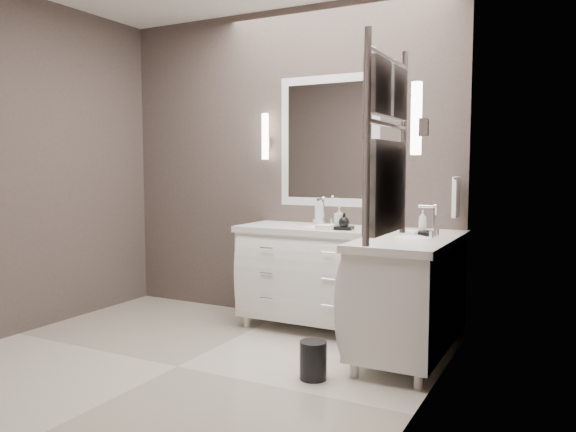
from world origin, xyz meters
The scene contains 19 objects.
floor centered at (0.00, 0.00, -0.01)m, with size 3.20×3.00×0.01m, color beige.
wall_back centered at (0.00, 1.50, 1.35)m, with size 3.20×0.01×2.70m, color #463B38.
wall_left centered at (-1.60, 0.00, 1.35)m, with size 0.01×3.00×2.70m, color #463B38.
wall_right centered at (1.60, 0.00, 1.35)m, with size 0.01×3.00×2.70m, color #463B38.
vanity_back centered at (0.45, 1.23, 0.49)m, with size 1.24×0.59×0.97m.
vanity_right centered at (1.33, 0.90, 0.49)m, with size 0.59×1.24×0.97m.
mirror_back centered at (0.45, 1.49, 1.55)m, with size 0.90×0.02×1.10m.
mirror_right centered at (1.59, 0.80, 1.55)m, with size 0.02×0.90×1.10m.
sconce_back centered at (-0.13, 1.43, 1.59)m, with size 0.06×0.06×0.40m.
sconce_right centered at (1.53, 0.22, 1.59)m, with size 0.06×0.06×0.40m.
towel_bar_corner centered at (1.54, 1.36, 1.12)m, with size 0.03×0.22×0.30m.
towel_ladder centered at (1.55, -0.40, 1.39)m, with size 0.06×0.58×0.90m.
waste_bin centered at (0.90, 0.22, 0.12)m, with size 0.17×0.17×0.24m, color black.
amenity_tray_back centered at (0.72, 1.12, 0.86)m, with size 0.17×0.13×0.03m, color black.
amenity_tray_right centered at (1.36, 1.06, 0.86)m, with size 0.13×0.17×0.03m, color black.
water_bottle centered at (0.46, 1.27, 0.95)m, with size 0.07×0.07×0.19m, color silver.
soap_bottle_a centered at (0.69, 1.14, 0.95)m, with size 0.07×0.07×0.15m, color white.
soap_bottle_b centered at (0.75, 1.09, 0.93)m, with size 0.08×0.08×0.11m, color black.
soap_bottle_c centered at (1.36, 1.06, 0.95)m, with size 0.06×0.06×0.15m, color white.
Camera 1 is at (2.34, -2.90, 1.33)m, focal length 35.00 mm.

